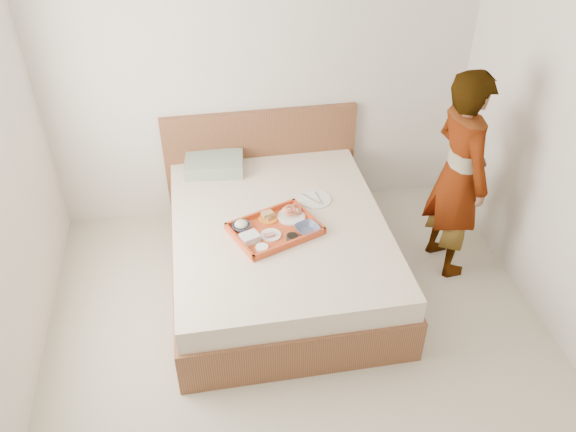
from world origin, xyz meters
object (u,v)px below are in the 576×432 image
Objects in this scene: tray at (275,229)px; person at (459,176)px; dinner_plate at (315,199)px; bed at (279,249)px.

person is at bearing -19.05° from tray.
dinner_plate is 1.08m from person.
dinner_plate is (0.32, 0.23, 0.27)m from bed.
tray reaches higher than bed.
bed is 1.22× the size of person.
person is at bearing -2.09° from bed.
tray is at bearing 84.94° from person.
bed is 1.44m from person.
tray reaches higher than dinner_plate.
bed is 8.09× the size of dinner_plate.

